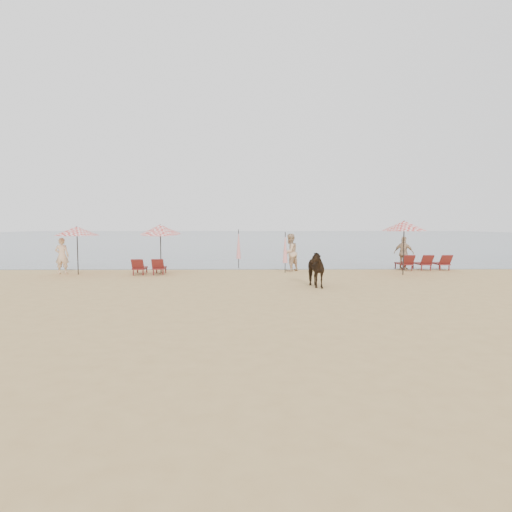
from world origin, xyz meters
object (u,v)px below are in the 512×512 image
Objects in this scene: umbrella_closed_left at (239,244)px; umbrella_closed_right at (285,248)px; beachgoer_right_a at (290,252)px; beachgoer_right_b at (404,253)px; umbrella_open_left_a at (77,231)px; cow at (313,269)px; lounger_cluster_right at (423,263)px; umbrella_open_right at (404,226)px; beachgoer_left at (62,256)px; lounger_cluster_left at (149,267)px; umbrella_open_left_b at (160,229)px.

umbrella_closed_left is 3.26m from umbrella_closed_right.
beachgoer_right_b is (6.11, 0.49, -0.08)m from beachgoer_right_a.
umbrella_open_left_a is 1.41× the size of cow.
lounger_cluster_right is 0.99× the size of umbrella_open_right.
lounger_cluster_right is 1.33× the size of beachgoer_right_a.
umbrella_open_right is at bearing -131.00° from lounger_cluster_right.
lounger_cluster_right is 1.11× the size of umbrella_open_left_a.
beachgoer_right_a is (10.41, 1.41, -1.13)m from umbrella_open_left_a.
beachgoer_left is 0.91× the size of beachgoer_right_a.
lounger_cluster_right is (14.12, 1.95, 0.02)m from lounger_cluster_left.
beachgoer_right_b is at bearing 31.17° from umbrella_open_left_a.
cow is 0.94× the size of beachgoer_left.
beachgoer_left is at bearing -179.73° from umbrella_open_right.
beachgoer_right_b is (16.52, 1.90, -1.21)m from umbrella_open_left_a.
cow is 8.41m from beachgoer_right_b.
umbrella_open_left_b is 0.97× the size of umbrella_open_right.
beachgoer_right_a is (-0.36, 5.65, 0.27)m from cow.
beachgoer_right_a is at bearing 179.43° from beachgoer_left.
umbrella_open_left_b is (0.40, 0.76, 1.81)m from lounger_cluster_left.
cow reaches higher than lounger_cluster_left.
lounger_cluster_left is 2.01m from umbrella_open_left_b.
beachgoer_left is (-4.74, -0.40, -1.29)m from umbrella_open_left_b.
beachgoer_right_a is at bearing 163.88° from umbrella_open_right.
beachgoer_right_a is at bearing 67.41° from umbrella_closed_right.
beachgoer_right_a is at bearing 81.90° from cow.
beachgoer_left is at bearing -165.19° from umbrella_open_left_b.
beachgoer_left is at bearing -36.07° from beachgoer_right_a.
umbrella_open_left_a is 0.93× the size of umbrella_open_left_b.
umbrella_open_left_b is at bearing -35.53° from beachgoer_right_a.
umbrella_open_right reaches higher than beachgoer_right_b.
umbrella_open_left_a is at bearing -159.59° from umbrella_closed_left.
umbrella_closed_right is at bearing 28.26° from umbrella_open_left_a.
beachgoer_left is at bearing 42.13° from beachgoer_right_b.
beachgoer_right_b is at bearing 15.34° from umbrella_open_left_b.
umbrella_open_right is 1.46× the size of beachgoer_right_b.
beachgoer_right_a is (6.95, 1.47, 0.60)m from lounger_cluster_left.
umbrella_open_right is 6.46m from cow.
umbrella_closed_left is at bearing 45.01° from umbrella_open_left_a.
lounger_cluster_right is at bearing -143.67° from beachgoer_right_b.
cow is (-6.81, -6.13, 0.31)m from lounger_cluster_right.
beachgoer_right_a is (-5.27, 1.78, -1.37)m from umbrella_open_right.
umbrella_closed_left is 1.06× the size of umbrella_closed_right.
beachgoer_right_b is at bearing 4.24° from lounger_cluster_left.
umbrella_open_right is at bearing 171.48° from beachgoer_left.
beachgoer_right_b reaches higher than lounger_cluster_right.
umbrella_open_left_b reaches higher than beachgoer_right_b.
beachgoer_right_b is at bearing 72.30° from umbrella_open_right.
cow is 12.50m from beachgoer_left.
beachgoer_right_a is at bearing 41.45° from beachgoer_right_b.
lounger_cluster_right is 1.20× the size of umbrella_closed_left.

